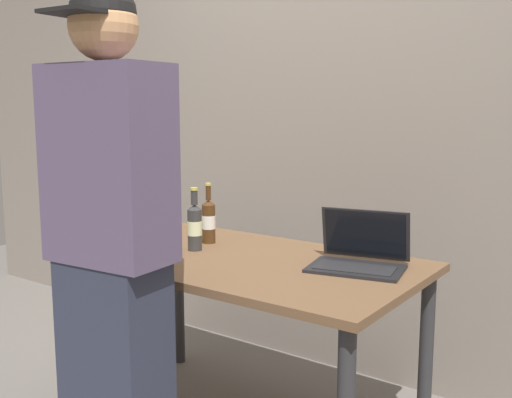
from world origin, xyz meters
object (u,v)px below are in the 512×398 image
(person_figure, at_px, (112,250))
(beer_bottle_dark, at_px, (209,220))
(beer_bottle_green, at_px, (195,226))
(laptop, at_px, (359,255))

(person_figure, bearing_deg, beer_bottle_dark, 106.89)
(person_figure, bearing_deg, beer_bottle_green, 106.98)
(beer_bottle_dark, bearing_deg, beer_bottle_green, -73.48)
(laptop, xyz_separation_m, person_figure, (-0.51, -0.79, 0.10))
(beer_bottle_green, relative_size, person_figure, 0.15)
(beer_bottle_dark, distance_m, person_figure, 0.80)
(beer_bottle_dark, bearing_deg, person_figure, -73.11)
(beer_bottle_dark, distance_m, beer_bottle_green, 0.15)
(laptop, distance_m, beer_bottle_green, 0.72)
(laptop, xyz_separation_m, beer_bottle_dark, (-0.74, -0.02, 0.06))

